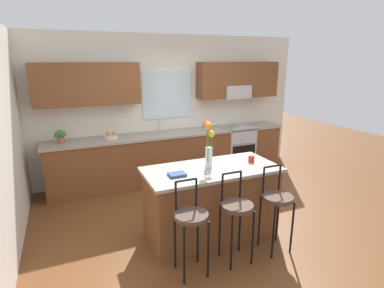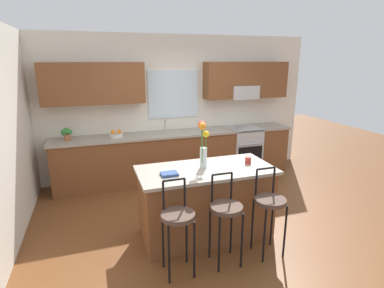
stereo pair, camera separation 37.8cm
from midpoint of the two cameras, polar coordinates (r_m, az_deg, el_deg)
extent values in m
plane|color=brown|center=(4.60, 1.60, -13.70)|extent=(14.00, 14.00, 0.00)
cube|color=silver|center=(6.02, -6.59, 6.84)|extent=(5.60, 0.12, 2.70)
cube|color=brown|center=(5.49, -20.87, 10.39)|extent=(1.71, 0.34, 0.70)
cube|color=brown|center=(6.32, 6.81, 11.80)|extent=(1.71, 0.34, 0.70)
cube|color=silver|center=(5.92, -6.47, 9.14)|extent=(0.98, 0.03, 0.90)
cube|color=#B7BABC|center=(6.28, 6.32, 9.69)|extent=(0.56, 0.36, 0.26)
cube|color=brown|center=(5.89, -5.31, -2.42)|extent=(4.50, 0.60, 0.88)
cube|color=#9E9384|center=(5.76, -5.42, 1.93)|extent=(4.56, 0.64, 0.04)
cube|color=#B7BABC|center=(5.72, -7.46, 1.24)|extent=(0.54, 0.38, 0.11)
cylinder|color=#B7BABC|center=(5.83, -7.96, 3.31)|extent=(0.02, 0.02, 0.22)
cylinder|color=#B7BABC|center=(5.75, -7.84, 4.27)|extent=(0.02, 0.12, 0.02)
cube|color=#B7BABC|center=(6.40, 6.54, -0.81)|extent=(0.60, 0.60, 0.92)
cube|color=black|center=(6.17, 7.87, -2.05)|extent=(0.52, 0.02, 0.40)
cylinder|color=#B7BABC|center=(6.07, 8.13, 0.20)|extent=(0.50, 0.02, 0.02)
cube|color=brown|center=(4.05, 0.88, -10.94)|extent=(1.63, 0.74, 0.88)
cube|color=#9E9384|center=(3.87, 0.91, -4.83)|extent=(1.71, 0.82, 0.04)
cylinder|color=black|center=(3.28, -4.99, -20.21)|extent=(0.02, 0.02, 0.66)
cylinder|color=black|center=(3.36, -0.36, -19.22)|extent=(0.02, 0.02, 0.66)
cylinder|color=black|center=(3.50, -6.46, -17.78)|extent=(0.02, 0.02, 0.66)
cylinder|color=black|center=(3.57, -2.12, -16.94)|extent=(0.02, 0.02, 0.66)
cylinder|color=#4C382D|center=(3.24, -3.59, -13.29)|extent=(0.36, 0.36, 0.05)
cylinder|color=black|center=(3.24, -6.44, -9.70)|extent=(0.02, 0.02, 0.32)
cylinder|color=black|center=(3.30, -2.51, -9.07)|extent=(0.02, 0.02, 0.32)
cylinder|color=black|center=(3.21, -4.51, -6.79)|extent=(0.23, 0.02, 0.02)
cylinder|color=black|center=(3.46, 4.14, -18.13)|extent=(0.02, 0.02, 0.66)
cylinder|color=black|center=(3.57, 8.18, -17.06)|extent=(0.02, 0.02, 0.66)
cylinder|color=black|center=(3.66, 2.14, -16.01)|extent=(0.02, 0.02, 0.66)
cylinder|color=black|center=(3.77, 5.98, -15.10)|extent=(0.02, 0.02, 0.66)
cylinder|color=#4C382D|center=(3.44, 5.25, -11.53)|extent=(0.36, 0.36, 0.05)
cylinder|color=black|center=(3.42, 2.50, -8.20)|extent=(0.02, 0.02, 0.32)
cylinder|color=black|center=(3.52, 5.97, -7.57)|extent=(0.02, 0.02, 0.32)
cylinder|color=black|center=(3.41, 4.32, -5.41)|extent=(0.23, 0.02, 0.02)
cylinder|color=black|center=(3.71, 12.03, -15.95)|extent=(0.02, 0.02, 0.66)
cylinder|color=black|center=(3.85, 15.44, -14.90)|extent=(0.02, 0.02, 0.66)
cylinder|color=black|center=(3.90, 9.70, -14.14)|extent=(0.02, 0.02, 0.66)
cylinder|color=black|center=(4.04, 13.02, -13.24)|extent=(0.02, 0.02, 0.66)
cylinder|color=#4C382D|center=(3.71, 12.87, -9.77)|extent=(0.36, 0.36, 0.05)
cylinder|color=black|center=(3.67, 10.32, -6.73)|extent=(0.02, 0.02, 0.32)
cylinder|color=black|center=(3.80, 13.29, -6.13)|extent=(0.02, 0.02, 0.32)
cylinder|color=black|center=(3.68, 11.97, -4.11)|extent=(0.23, 0.02, 0.02)
cylinder|color=silver|center=(3.86, 0.35, -2.52)|extent=(0.09, 0.09, 0.26)
cylinder|color=#3D722D|center=(3.83, 0.79, -0.69)|extent=(0.01, 0.01, 0.35)
sphere|color=yellow|center=(3.79, 0.80, 1.89)|extent=(0.08, 0.08, 0.08)
cylinder|color=#3D722D|center=(3.83, 0.01, 0.18)|extent=(0.01, 0.01, 0.47)
sphere|color=red|center=(3.77, 0.01, 3.61)|extent=(0.10, 0.10, 0.10)
cylinder|color=#3D722D|center=(3.76, 0.15, -0.11)|extent=(0.01, 0.01, 0.47)
sphere|color=orange|center=(3.71, 0.16, 3.36)|extent=(0.10, 0.10, 0.10)
cylinder|color=#A52D28|center=(4.11, 8.44, -2.79)|extent=(0.08, 0.08, 0.09)
cube|color=navy|center=(3.63, -5.81, -5.73)|extent=(0.20, 0.15, 0.03)
cylinder|color=silver|center=(5.53, -16.72, 1.28)|extent=(0.24, 0.24, 0.06)
sphere|color=orange|center=(5.52, -16.22, 1.99)|extent=(0.07, 0.07, 0.07)
sphere|color=orange|center=(5.51, -17.33, 1.88)|extent=(0.07, 0.07, 0.07)
cylinder|color=#9E5B3D|center=(5.50, -25.09, 0.66)|extent=(0.11, 0.11, 0.11)
sphere|color=#2D7A33|center=(5.47, -25.23, 1.82)|extent=(0.11, 0.11, 0.11)
sphere|color=#2D7A33|center=(5.49, -25.60, 1.49)|extent=(0.11, 0.11, 0.11)
sphere|color=#2D7A33|center=(5.46, -24.79, 1.64)|extent=(0.09, 0.09, 0.09)
camera|label=1|loc=(0.19, -92.33, -0.64)|focal=28.61mm
camera|label=2|loc=(0.19, 87.67, 0.64)|focal=28.61mm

